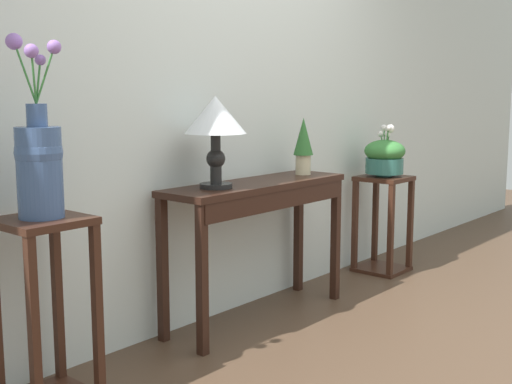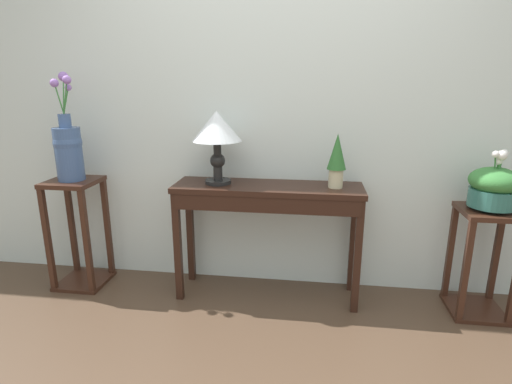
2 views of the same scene
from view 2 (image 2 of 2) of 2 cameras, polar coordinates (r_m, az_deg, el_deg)
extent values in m
cube|color=silver|center=(2.77, 3.29, 14.75)|extent=(9.00, 0.10, 2.80)
cube|color=black|center=(2.60, 1.69, 0.60)|extent=(1.22, 0.35, 0.03)
cube|color=black|center=(2.47, 1.28, -1.81)|extent=(1.16, 0.03, 0.10)
cube|color=black|center=(2.72, -11.02, -7.75)|extent=(0.04, 0.04, 0.75)
cube|color=black|center=(2.60, 14.17, -9.04)|extent=(0.04, 0.04, 0.75)
cube|color=black|center=(2.97, -9.28, -5.64)|extent=(0.04, 0.04, 0.75)
cube|color=black|center=(2.86, 13.60, -6.71)|extent=(0.04, 0.04, 0.75)
cylinder|color=black|center=(2.65, -5.38, 1.48)|extent=(0.17, 0.17, 0.02)
cylinder|color=black|center=(2.63, -5.43, 3.09)|extent=(0.06, 0.06, 0.13)
sphere|color=black|center=(2.62, -5.46, 4.45)|extent=(0.10, 0.10, 0.10)
cylinder|color=black|center=(2.61, -5.50, 5.82)|extent=(0.05, 0.05, 0.13)
cone|color=silver|center=(2.58, -5.59, 9.29)|extent=(0.32, 0.32, 0.19)
cylinder|color=beige|center=(2.57, 11.23, 1.91)|extent=(0.09, 0.09, 0.12)
cone|color=#2D662D|center=(2.54, 11.43, 5.65)|extent=(0.12, 0.12, 0.22)
cube|color=#381E14|center=(3.03, -24.57, 1.30)|extent=(0.33, 0.33, 0.03)
cube|color=#381E14|center=(3.28, -23.09, -11.53)|extent=(0.33, 0.33, 0.03)
cube|color=#381E14|center=(3.10, -27.42, -6.03)|extent=(0.04, 0.04, 0.72)
cube|color=#381E14|center=(2.95, -22.85, -6.54)|extent=(0.04, 0.04, 0.72)
cube|color=#381E14|center=(3.32, -24.65, -4.32)|extent=(0.04, 0.04, 0.72)
cube|color=#381E14|center=(3.18, -20.29, -4.71)|extent=(0.04, 0.04, 0.72)
cylinder|color=#3D5684|center=(2.99, -24.98, 4.88)|extent=(0.18, 0.18, 0.36)
sphere|color=#3D5684|center=(2.98, -25.15, 6.36)|extent=(0.18, 0.18, 0.18)
cylinder|color=#3D5684|center=(2.96, -25.47, 9.10)|extent=(0.08, 0.08, 0.09)
cylinder|color=#387A38|center=(2.95, -26.12, 11.80)|extent=(0.04, 0.04, 0.20)
sphere|color=#996BC1|center=(2.95, -26.68, 13.64)|extent=(0.05, 0.05, 0.05)
cylinder|color=#387A38|center=(3.00, -25.60, 12.27)|extent=(0.04, 0.10, 0.24)
sphere|color=#996BC1|center=(3.04, -25.64, 14.53)|extent=(0.06, 0.06, 0.06)
cylinder|color=#387A38|center=(2.92, -25.40, 12.05)|extent=(0.08, 0.04, 0.22)
sphere|color=#996BC1|center=(2.89, -25.23, 14.19)|extent=(0.05, 0.05, 0.05)
cylinder|color=#387A38|center=(2.95, -25.33, 11.60)|extent=(0.05, 0.03, 0.17)
sphere|color=#996BC1|center=(2.95, -25.08, 13.25)|extent=(0.04, 0.04, 0.04)
cube|color=#381E14|center=(2.79, 30.20, -2.47)|extent=(0.33, 0.33, 0.03)
cube|color=#381E14|center=(3.04, 28.48, -14.41)|extent=(0.33, 0.33, 0.03)
cube|color=#381E14|center=(2.73, 27.55, -9.94)|extent=(0.04, 0.04, 0.63)
cube|color=#381E14|center=(2.97, 25.78, -7.64)|extent=(0.04, 0.04, 0.63)
cube|color=#381E14|center=(3.07, 30.87, -7.58)|extent=(0.04, 0.04, 0.63)
cylinder|color=#2D665B|center=(2.79, 30.27, -1.98)|extent=(0.12, 0.12, 0.02)
cylinder|color=#2D665B|center=(2.77, 30.45, -0.70)|extent=(0.27, 0.27, 0.11)
ellipsoid|color=#387A38|center=(2.75, 30.74, 1.40)|extent=(0.28, 0.28, 0.16)
cylinder|color=#387A38|center=(2.73, 30.86, 2.05)|extent=(0.02, 0.03, 0.17)
sphere|color=white|center=(2.70, 31.12, 3.75)|extent=(0.04, 0.04, 0.04)
cylinder|color=#387A38|center=(2.71, 30.71, 2.47)|extent=(0.05, 0.06, 0.22)
sphere|color=white|center=(2.66, 30.83, 4.62)|extent=(0.04, 0.04, 0.04)
cylinder|color=#387A38|center=(2.77, 30.94, 2.17)|extent=(0.04, 0.06, 0.17)
sphere|color=white|center=(2.78, 31.28, 3.93)|extent=(0.04, 0.04, 0.04)
cylinder|color=#387A38|center=(2.76, 31.17, 2.56)|extent=(0.05, 0.04, 0.21)
sphere|color=white|center=(2.76, 31.74, 4.72)|extent=(0.04, 0.04, 0.04)
cylinder|color=#387A38|center=(2.72, 31.03, 2.41)|extent=(0.01, 0.05, 0.21)
sphere|color=white|center=(2.68, 31.48, 4.47)|extent=(0.06, 0.06, 0.06)
camera|label=1|loc=(3.00, -77.78, -0.11)|focal=45.73mm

